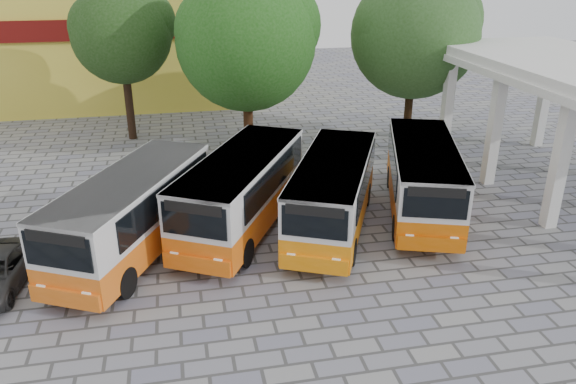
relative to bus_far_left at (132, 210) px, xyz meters
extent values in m
plane|color=gray|center=(6.94, -2.77, -1.58)|extent=(90.00, 90.00, 0.00)
cube|color=silver|center=(14.79, 7.73, 0.92)|extent=(0.45, 0.45, 5.00)
cube|color=silver|center=(20.09, 7.73, 0.92)|extent=(0.45, 0.45, 5.00)
cube|color=gold|center=(-4.06, 23.23, 2.42)|extent=(20.00, 10.00, 8.00)
cube|color=#590C0A|center=(-4.06, 18.13, 3.62)|extent=(20.00, 0.20, 1.20)
cube|color=orange|center=(0.00, 0.01, -0.73)|extent=(5.40, 7.75, 0.99)
cube|color=silver|center=(0.00, 0.01, 0.46)|extent=(5.40, 7.75, 1.39)
cube|color=silver|center=(0.00, 0.01, 1.09)|extent=(5.44, 7.77, 0.11)
cube|color=black|center=(-1.15, 0.01, 0.47)|extent=(2.83, 5.58, 0.99)
cube|color=black|center=(1.15, 0.01, 0.47)|extent=(2.83, 5.58, 0.99)
cube|color=black|center=(0.00, -3.78, 0.47)|extent=(1.83, 0.95, 0.99)
cube|color=black|center=(0.00, -3.78, 0.87)|extent=(1.63, 0.86, 0.32)
cylinder|color=black|center=(-1.02, -2.44, -1.11)|extent=(0.26, 0.94, 0.94)
cylinder|color=black|center=(1.02, -2.44, -1.11)|extent=(0.26, 0.94, 0.94)
cylinder|color=black|center=(-1.02, 2.46, -1.11)|extent=(0.26, 0.94, 0.94)
cylinder|color=black|center=(1.02, 2.46, -1.11)|extent=(0.26, 0.94, 0.94)
cube|color=#E65E0B|center=(3.73, 1.09, -0.72)|extent=(5.65, 7.83, 1.01)
cube|color=silver|center=(3.73, 1.09, 0.49)|extent=(5.65, 7.83, 1.41)
cube|color=silver|center=(3.73, 1.09, 1.14)|extent=(5.69, 7.85, 0.11)
cube|color=black|center=(2.56, 1.09, 0.50)|extent=(3.04, 5.59, 1.01)
cube|color=black|center=(4.90, 1.09, 0.50)|extent=(3.04, 5.59, 1.01)
cube|color=black|center=(3.73, -2.75, 0.50)|extent=(1.84, 1.02, 1.01)
cube|color=black|center=(3.73, -2.75, 0.91)|extent=(1.63, 0.92, 0.33)
cylinder|color=black|center=(2.70, -1.39, -1.10)|extent=(0.27, 0.96, 0.96)
cylinder|color=black|center=(4.76, -1.39, -1.10)|extent=(0.27, 0.96, 0.96)
cylinder|color=black|center=(2.70, 3.58, -1.10)|extent=(0.27, 0.96, 0.96)
cylinder|color=black|center=(4.76, 3.58, -1.10)|extent=(0.27, 0.96, 0.96)
cube|color=orange|center=(6.90, 0.40, -0.75)|extent=(5.06, 7.61, 0.97)
cube|color=silver|center=(6.90, 0.40, 0.41)|extent=(5.06, 7.61, 1.35)
cube|color=silver|center=(6.90, 0.40, 1.03)|extent=(5.10, 7.63, 0.11)
cube|color=black|center=(5.78, 0.40, 0.42)|extent=(2.57, 5.54, 0.97)
cube|color=black|center=(8.02, 0.40, 0.42)|extent=(2.57, 5.54, 0.97)
cube|color=black|center=(6.90, -3.30, 0.42)|extent=(1.82, 0.87, 0.97)
cube|color=black|center=(6.90, -3.30, 0.81)|extent=(1.61, 0.78, 0.31)
cylinder|color=black|center=(5.91, -1.99, -1.12)|extent=(0.26, 0.92, 0.92)
cylinder|color=black|center=(7.89, -1.99, -1.12)|extent=(0.26, 0.92, 0.92)
cylinder|color=black|center=(5.91, 2.79, -1.12)|extent=(0.26, 0.92, 0.92)
cylinder|color=black|center=(7.89, 2.79, -1.12)|extent=(0.26, 0.92, 0.92)
cube|color=#D85B02|center=(10.61, 1.10, -0.73)|extent=(4.54, 7.82, 0.98)
cube|color=silver|center=(10.61, 1.10, 0.45)|extent=(4.54, 7.82, 1.38)
cube|color=silver|center=(10.61, 1.10, 1.08)|extent=(4.58, 7.84, 0.11)
cube|color=black|center=(9.46, 1.10, 0.46)|extent=(2.03, 5.87, 0.98)
cube|color=black|center=(11.75, 1.10, 0.46)|extent=(2.03, 5.87, 0.98)
cube|color=black|center=(10.61, -2.67, 0.46)|extent=(1.92, 0.69, 0.98)
cube|color=black|center=(10.61, -2.67, 0.85)|extent=(1.71, 0.63, 0.32)
cylinder|color=black|center=(9.60, -1.34, -1.11)|extent=(0.26, 0.94, 0.94)
cylinder|color=black|center=(11.62, -1.34, -1.11)|extent=(0.26, 0.94, 0.94)
cylinder|color=black|center=(9.60, 3.53, -1.11)|extent=(0.26, 0.94, 0.94)
cylinder|color=black|center=(11.62, 3.53, -1.11)|extent=(0.26, 0.94, 0.94)
cylinder|color=black|center=(-0.79, 13.20, 0.36)|extent=(0.42, 0.42, 3.89)
sphere|color=#18380D|center=(-0.79, 13.20, 3.97)|extent=(5.07, 5.07, 5.07)
sphere|color=#18380D|center=(0.23, 13.50, 4.48)|extent=(3.55, 3.55, 3.55)
sphere|color=#18380D|center=(-1.67, 13.00, 4.35)|extent=(3.29, 3.29, 3.29)
cylinder|color=#422412|center=(5.18, 10.10, 0.46)|extent=(0.49, 0.49, 4.09)
sphere|color=#1A4E0F|center=(5.18, 10.10, 3.87)|extent=(6.72, 6.72, 6.72)
sphere|color=#1A4E0F|center=(6.52, 10.40, 4.54)|extent=(4.71, 4.71, 4.71)
sphere|color=#1A4E0F|center=(4.00, 9.90, 4.37)|extent=(4.37, 4.37, 4.37)
cylinder|color=black|center=(13.92, 10.41, 0.46)|extent=(0.43, 0.43, 4.08)
sphere|color=#234919|center=(13.92, 10.41, 3.91)|extent=(6.55, 6.55, 6.55)
sphere|color=#234919|center=(15.23, 10.71, 4.56)|extent=(4.59, 4.59, 4.59)
sphere|color=#234919|center=(12.78, 10.21, 4.40)|extent=(4.26, 4.26, 4.26)
camera|label=1|loc=(1.66, -17.27, 7.66)|focal=35.00mm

